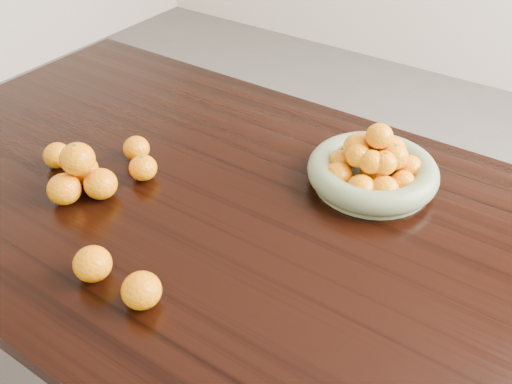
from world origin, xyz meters
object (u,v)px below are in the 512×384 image
Objects in this scene: fruit_bowl at (373,168)px; orange_pyramid at (81,175)px; dining_table at (270,254)px; loose_orange_0 at (143,168)px.

fruit_bowl is 0.63m from orange_pyramid.
dining_table is at bearing -114.92° from fruit_bowl.
orange_pyramid reaches higher than dining_table.
orange_pyramid is (-0.39, -0.15, 0.14)m from dining_table.
orange_pyramid is 0.14m from loose_orange_0.
fruit_bowl is 0.51m from loose_orange_0.
fruit_bowl is at bearing 65.08° from dining_table.
orange_pyramid is at bearing -121.24° from loose_orange_0.
fruit_bowl reaches higher than dining_table.
fruit_bowl reaches higher than loose_orange_0.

